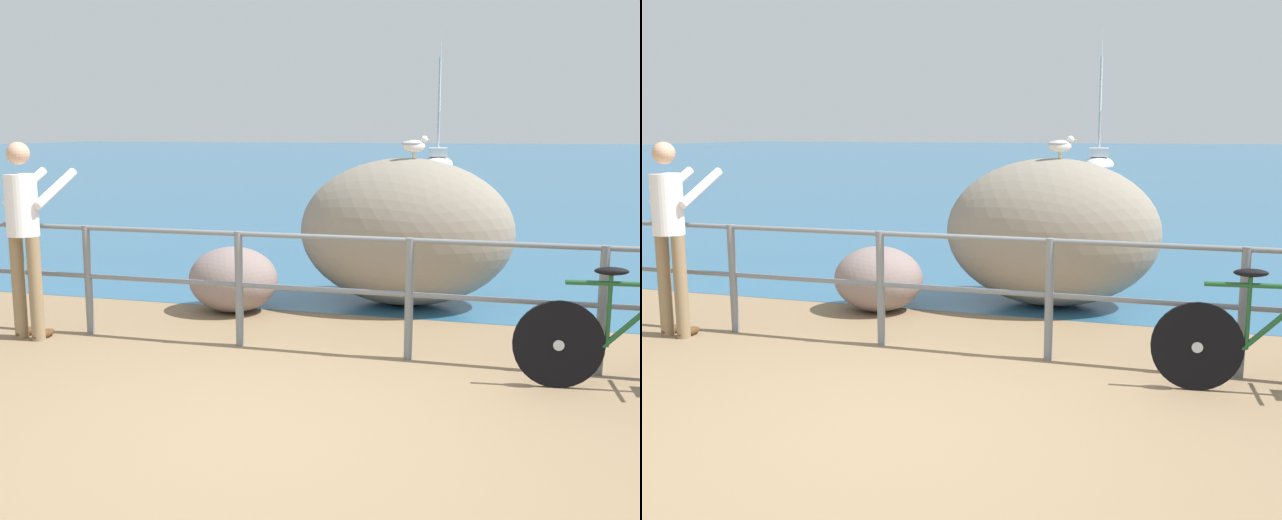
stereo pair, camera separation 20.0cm
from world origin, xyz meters
The scene contains 8 objects.
ground_plane centered at (0.00, 20.00, -0.05)m, with size 120.00×120.00×0.10m, color #846B4C.
sea_surface centered at (0.00, 48.11, 0.00)m, with size 120.00×90.00×0.01m, color #285B7F.
promenade_railing centered at (0.00, 1.78, 0.64)m, with size 7.54×0.07×1.02m.
person_at_railing centered at (-2.67, 1.50, 0.99)m, with size 0.51×0.66×1.78m.
breakwater_boulder_main centered at (0.40, 3.77, 0.79)m, with size 2.31×1.59×1.59m.
breakwater_boulder_left centered at (-1.28, 2.95, 0.34)m, with size 0.94×0.84×0.68m.
seagull centered at (0.49, 3.69, 1.73)m, with size 0.31×0.26×0.23m.
sailboat centered at (-2.12, 28.76, 0.71)m, with size 1.85×4.53×6.16m.
Camera 1 is at (1.63, -4.21, 1.90)m, focal length 42.15 mm.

